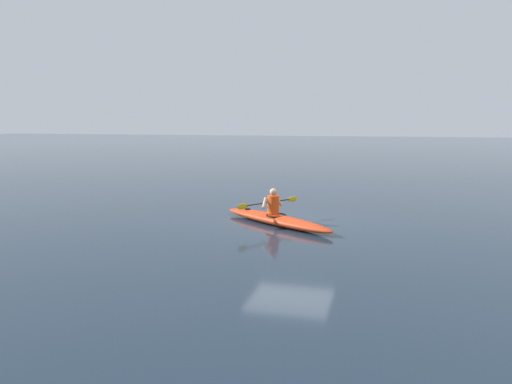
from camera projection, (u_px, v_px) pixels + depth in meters
The scene contains 3 objects.
ground_plane at pixel (291, 221), 14.66m from camera, with size 160.00×160.00×0.00m, color #1E2D3D.
kayak at pixel (276, 220), 14.11m from camera, with size 3.92×2.94×0.30m.
kayaker at pixel (273, 203), 14.15m from camera, with size 1.36×1.99×0.75m.
Camera 1 is at (-2.71, 14.16, 3.01)m, focal length 34.10 mm.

